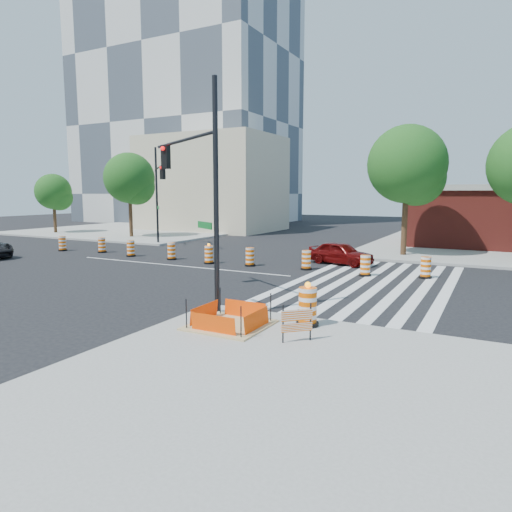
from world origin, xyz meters
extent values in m
plane|color=black|center=(0.00, 0.00, 0.00)|extent=(120.00, 120.00, 0.00)
cube|color=gray|center=(-18.00, 18.00, 0.07)|extent=(22.00, 22.00, 0.15)
cube|color=silver|center=(7.80, 0.00, 0.01)|extent=(0.45, 13.50, 0.01)
cube|color=silver|center=(8.70, 0.00, 0.01)|extent=(0.45, 13.50, 0.01)
cube|color=silver|center=(9.60, 0.00, 0.01)|extent=(0.45, 13.50, 0.01)
cube|color=silver|center=(10.50, 0.00, 0.01)|extent=(0.45, 13.50, 0.01)
cube|color=silver|center=(11.40, 0.00, 0.01)|extent=(0.45, 13.50, 0.01)
cube|color=silver|center=(12.30, 0.00, 0.01)|extent=(0.45, 13.50, 0.01)
cube|color=silver|center=(13.20, 0.00, 0.01)|extent=(0.45, 13.50, 0.01)
cube|color=silver|center=(14.10, 0.00, 0.01)|extent=(0.45, 13.50, 0.01)
cube|color=silver|center=(0.00, 0.00, 0.01)|extent=(14.00, 0.12, 0.01)
cube|color=tan|center=(9.00, -9.00, 0.17)|extent=(2.20, 2.20, 0.05)
cube|color=#F34404|center=(9.00, -9.90, 0.43)|extent=(1.44, 0.02, 0.55)
cube|color=#F34404|center=(9.00, -8.10, 0.43)|extent=(1.44, 0.02, 0.55)
cube|color=#F34404|center=(8.10, -9.00, 0.43)|extent=(0.02, 1.44, 0.55)
cube|color=#F34404|center=(9.90, -9.00, 0.43)|extent=(0.02, 1.44, 0.55)
cylinder|color=black|center=(8.10, -9.90, 0.60)|extent=(0.04, 0.04, 0.90)
cylinder|color=black|center=(9.90, -9.90, 0.60)|extent=(0.04, 0.04, 0.90)
cylinder|color=black|center=(8.10, -8.10, 0.60)|extent=(0.04, 0.04, 0.90)
cylinder|color=black|center=(9.90, -8.10, 0.60)|extent=(0.04, 0.04, 0.90)
cube|color=silver|center=(-24.00, 34.00, 22.50)|extent=(28.00, 18.00, 45.00)
cube|color=#C1B693|center=(-12.00, 22.00, 5.00)|extent=(14.00, 10.00, 10.00)
imported|color=#530707|center=(8.00, 4.82, 0.65)|extent=(4.04, 2.35, 1.29)
cylinder|color=black|center=(7.81, -7.82, 3.88)|extent=(0.17, 0.17, 7.47)
cylinder|color=black|center=(5.44, -6.33, 5.94)|extent=(4.80, 3.07, 0.11)
cube|color=black|center=(3.78, -5.29, 5.47)|extent=(0.30, 0.26, 0.93)
sphere|color=#FF0C0C|center=(3.78, -5.47, 5.80)|extent=(0.17, 0.17, 0.17)
cube|color=#0C591E|center=(7.02, -7.32, 2.95)|extent=(0.97, 0.63, 0.23)
cylinder|color=black|center=(-7.95, 7.99, 3.84)|extent=(0.17, 0.17, 7.38)
cylinder|color=black|center=(-5.97, 6.05, 5.87)|extent=(4.02, 3.96, 0.11)
cube|color=black|center=(-4.59, 4.69, 5.41)|extent=(0.30, 0.26, 0.92)
sphere|color=#FF0C0C|center=(-4.59, 4.51, 5.73)|extent=(0.17, 0.17, 0.17)
cube|color=#0C591E|center=(-7.29, 7.34, 2.92)|extent=(0.82, 0.80, 0.23)
cylinder|color=black|center=(11.01, -7.91, 0.21)|extent=(0.67, 0.67, 0.11)
cylinder|color=#EE5C05|center=(11.01, -7.91, 0.76)|extent=(0.54, 0.54, 1.06)
sphere|color=#FF990C|center=(11.01, -7.91, 1.38)|extent=(0.18, 0.18, 0.18)
cube|color=#EE5C05|center=(11.30, -9.39, 0.86)|extent=(0.65, 0.62, 0.28)
cube|color=#EE5C05|center=(11.30, -9.39, 0.53)|extent=(0.65, 0.62, 0.22)
cylinder|color=black|center=(11.02, -9.66, 0.66)|extent=(0.04, 0.04, 1.01)
cylinder|color=black|center=(11.58, -9.13, 0.66)|extent=(0.04, 0.04, 1.01)
cylinder|color=#382314|center=(-22.97, 10.40, 1.85)|extent=(0.30, 0.30, 3.70)
sphere|color=#1B4D16|center=(-22.97, 10.40, 4.16)|extent=(3.47, 3.47, 3.47)
sphere|color=#1B4D16|center=(-22.50, 10.68, 3.58)|extent=(2.54, 2.54, 2.54)
sphere|color=#1B4D16|center=(-23.36, 10.21, 3.81)|extent=(2.31, 2.31, 2.31)
cylinder|color=#382314|center=(-13.29, 10.70, 2.37)|extent=(0.32, 0.32, 4.75)
sphere|color=#1B4D16|center=(-13.29, 10.70, 5.34)|extent=(4.45, 4.45, 4.45)
sphere|color=#1B4D16|center=(-12.79, 11.00, 4.60)|extent=(3.26, 3.26, 3.26)
sphere|color=#1B4D16|center=(-13.70, 10.49, 4.90)|extent=(2.97, 2.97, 2.97)
cylinder|color=#382314|center=(10.59, 9.59, 2.58)|extent=(0.35, 0.35, 5.15)
sphere|color=#1B4D16|center=(10.59, 9.59, 5.79)|extent=(4.83, 4.83, 4.83)
sphere|color=#1B4D16|center=(11.14, 9.92, 4.99)|extent=(3.54, 3.54, 3.54)
sphere|color=#1B4D16|center=(10.15, 9.37, 5.31)|extent=(3.22, 3.22, 3.22)
cylinder|color=black|center=(-11.08, 1.52, 0.05)|extent=(0.60, 0.60, 0.10)
cylinder|color=#EE5C05|center=(-11.08, 1.52, 0.55)|extent=(0.48, 0.48, 0.95)
cylinder|color=black|center=(-7.94, 2.16, 0.05)|extent=(0.60, 0.60, 0.10)
cylinder|color=#EE5C05|center=(-7.94, 2.16, 0.55)|extent=(0.48, 0.48, 0.95)
cylinder|color=black|center=(-4.86, 1.66, 0.05)|extent=(0.60, 0.60, 0.10)
cylinder|color=#EE5C05|center=(-4.86, 1.66, 0.55)|extent=(0.48, 0.48, 0.95)
cylinder|color=black|center=(-1.65, 1.74, 0.05)|extent=(0.60, 0.60, 0.10)
cylinder|color=#EE5C05|center=(-1.65, 1.74, 0.55)|extent=(0.48, 0.48, 0.95)
cylinder|color=black|center=(1.24, 1.48, 0.05)|extent=(0.60, 0.60, 0.10)
cylinder|color=#EE5C05|center=(1.24, 1.48, 0.55)|extent=(0.48, 0.48, 0.95)
sphere|color=#FF990C|center=(1.24, 1.48, 1.10)|extent=(0.16, 0.16, 0.16)
cylinder|color=black|center=(3.75, 1.82, 0.05)|extent=(0.60, 0.60, 0.10)
cylinder|color=#EE5C05|center=(3.75, 1.82, 0.55)|extent=(0.48, 0.48, 0.95)
cylinder|color=black|center=(6.96, 2.16, 0.05)|extent=(0.60, 0.60, 0.10)
cylinder|color=#EE5C05|center=(6.96, 2.16, 0.55)|extent=(0.48, 0.48, 0.95)
cylinder|color=black|center=(10.20, 1.77, 0.05)|extent=(0.60, 0.60, 0.10)
cylinder|color=#EE5C05|center=(10.20, 1.77, 0.55)|extent=(0.48, 0.48, 0.95)
cylinder|color=black|center=(12.90, 2.53, 0.05)|extent=(0.60, 0.60, 0.10)
cylinder|color=#EE5C05|center=(12.90, 2.53, 0.55)|extent=(0.48, 0.48, 0.95)
camera|label=1|loc=(15.79, -20.14, 4.04)|focal=32.00mm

